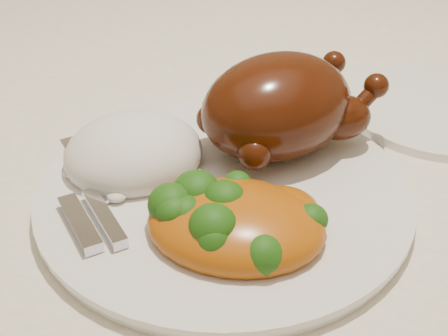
{
  "coord_description": "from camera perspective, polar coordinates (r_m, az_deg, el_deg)",
  "views": [
    {
      "loc": [
        -0.05,
        -0.46,
        1.09
      ],
      "look_at": [
        0.0,
        -0.05,
        0.8
      ],
      "focal_mm": 50.0,
      "sensor_mm": 36.0,
      "label": 1
    }
  ],
  "objects": [
    {
      "name": "side_plate",
      "position": [
        0.7,
        19.07,
        5.2
      ],
      "size": [
        0.22,
        0.22,
        0.01
      ],
      "primitive_type": "cylinder",
      "rotation": [
        0.0,
        0.0,
        0.11
      ],
      "color": "white",
      "rests_on": "tablecloth"
    },
    {
      "name": "roast_chicken",
      "position": [
        0.56,
        5.23,
        5.74
      ],
      "size": [
        0.19,
        0.16,
        0.09
      ],
      "rotation": [
        0.0,
        0.0,
        0.43
      ],
      "color": "#401506",
      "rests_on": "dinner_plate"
    },
    {
      "name": "cutlery",
      "position": [
        0.51,
        -11.93,
        -3.08
      ],
      "size": [
        0.06,
        0.17,
        0.01
      ],
      "rotation": [
        0.0,
        0.0,
        0.36
      ],
      "color": "silver",
      "rests_on": "dinner_plate"
    },
    {
      "name": "mac_and_cheese",
      "position": [
        0.47,
        1.0,
        -4.88
      ],
      "size": [
        0.16,
        0.14,
        0.05
      ],
      "rotation": [
        0.0,
        0.0,
        -0.33
      ],
      "color": "#B9520B",
      "rests_on": "dinner_plate"
    },
    {
      "name": "dinner_plate",
      "position": [
        0.53,
        -0.0,
        -2.39
      ],
      "size": [
        0.32,
        0.32,
        0.01
      ],
      "primitive_type": "cylinder",
      "rotation": [
        0.0,
        0.0,
        -0.05
      ],
      "color": "white",
      "rests_on": "tablecloth"
    },
    {
      "name": "rice_mound",
      "position": [
        0.55,
        -8.25,
        1.32
      ],
      "size": [
        0.14,
        0.14,
        0.06
      ],
      "rotation": [
        0.0,
        0.0,
        0.24
      ],
      "color": "white",
      "rests_on": "dinner_plate"
    },
    {
      "name": "tablecloth",
      "position": [
        0.59,
        -0.85,
        -2.6
      ],
      "size": [
        1.73,
        1.03,
        0.18
      ],
      "color": "white",
      "rests_on": "dining_table"
    },
    {
      "name": "dining_table",
      "position": [
        0.63,
        -0.8,
        -7.91
      ],
      "size": [
        1.6,
        0.9,
        0.76
      ],
      "color": "brown",
      "rests_on": "floor"
    }
  ]
}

